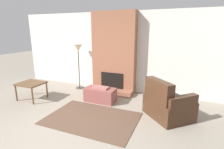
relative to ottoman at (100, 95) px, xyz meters
The scene contains 8 objects.
ground_plane 1.92m from the ottoman, 89.44° to the right, with size 24.00×24.00×0.00m, color gray.
wall_back 1.62m from the ottoman, 89.11° to the left, with size 7.45×0.06×2.60m, color silver.
fireplace 1.42m from the ottoman, 88.92° to the left, with size 1.45×0.63×2.60m.
ottoman is the anchor object (origin of this frame).
armchair 1.88m from the ottoman, ahead, with size 1.28×1.28×0.94m.
side_table 2.08m from the ottoman, 162.12° to the right, with size 0.72×0.64×0.51m.
floor_lamp_left 1.83m from the ottoman, 146.79° to the left, with size 0.31×0.31×1.56m.
area_rug 1.05m from the ottoman, 74.85° to the right, with size 2.10×1.43×0.01m, color brown.
Camera 1 is at (2.12, -2.35, 2.03)m, focal length 28.00 mm.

